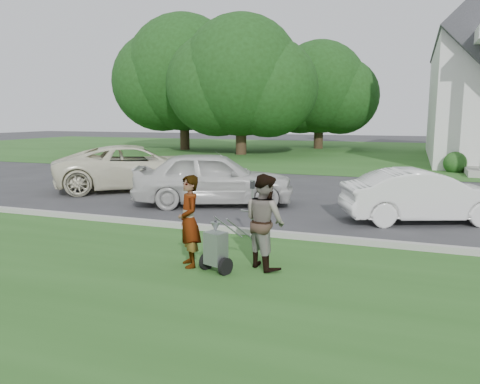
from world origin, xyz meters
The scene contains 14 objects.
ground centered at (0.00, 0.00, 0.00)m, with size 120.00×120.00×0.00m, color #333335.
grass_strip centered at (0.00, -3.00, 0.01)m, with size 80.00×7.00×0.01m, color #28561D.
church_lawn centered at (0.00, 27.00, 0.01)m, with size 80.00×30.00×0.01m, color #28561D.
curb centered at (0.00, 0.55, 0.07)m, with size 80.00×0.18×0.15m, color #9E9E93.
tree_left centered at (-8.01, 21.99, 5.11)m, with size 10.63×8.40×9.71m.
tree_far centered at (-14.01, 24.99, 5.69)m, with size 11.64×9.20×10.73m.
tree_back centered at (-4.01, 29.99, 4.73)m, with size 9.61×7.60×8.89m.
striping_cart centered at (0.40, -2.13, 0.42)m, with size 0.77×1.13×0.98m.
person_left centered at (-0.19, -1.99, 0.83)m, with size 0.61×0.40×1.67m, color #999999.
person_right centered at (1.11, -1.59, 0.85)m, with size 0.83×0.65×1.70m, color #999999.
parking_meter_near centered at (0.30, 0.12, 0.85)m, with size 0.10×0.09×1.35m.
car_a centered at (-6.19, 5.66, 0.83)m, with size 2.74×5.94×1.65m, color #E8E5C5.
car_b centered at (-2.19, 3.72, 0.83)m, with size 1.97×4.89×1.67m, color silver.
car_d centered at (3.86, 3.42, 0.68)m, with size 1.44×4.14×1.36m, color white.
Camera 1 is at (3.52, -9.38, 2.72)m, focal length 35.00 mm.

